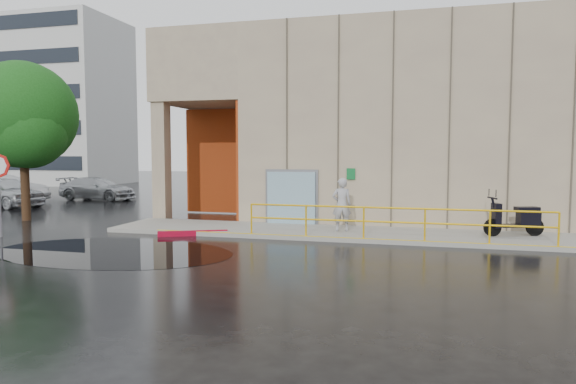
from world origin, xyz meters
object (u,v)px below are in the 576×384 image
Objects in this scene: person at (342,204)px; car_b at (3,189)px; red_curb at (193,233)px; car_a at (5,192)px; car_c at (97,189)px; scooter at (515,209)px; tree_near at (24,119)px.

person is 21.69m from car_b.
car_a is (-13.85, 6.28, 0.73)m from red_curb.
car_a is 2.56m from car_b.
car_a is 5.37m from car_c.
scooter is at bearing -111.05° from car_c.
car_b is at bearing 152.75° from red_curb.
scooter is at bearing -111.42° from car_b.
car_a is at bearing 156.90° from car_c.
car_b is (-15.67, 8.07, 0.71)m from red_curb.
tree_near is (-8.53, 1.88, 4.22)m from red_curb.
red_curb is (-10.68, -1.79, -0.95)m from scooter.
tree_near reaches higher than car_a.
person is 19.45m from car_a.
tree_near is (-19.22, 0.10, 3.27)m from scooter.
car_a is 1.00× the size of car_c.
person is 5.30m from red_curb.
car_a is (-18.85, 4.80, -0.27)m from person.
person is 13.91m from tree_near.
car_a is 0.71× the size of tree_near.
car_a is at bearing -142.66° from car_b.
red_curb is 0.50× the size of car_c.
scooter is 24.94m from car_a.
scooter is at bearing 9.50° from red_curb.
car_b is 5.11m from car_c.
scooter reaches higher than car_a.
car_c is at bearing -60.95° from car_b.
scooter is 0.31× the size of tree_near.
car_b is 1.02× the size of car_c.
tree_near is at bearing -159.98° from car_c.
red_curb is 16.10m from car_c.
scooter is 0.42× the size of car_b.
car_b reaches higher than red_curb.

